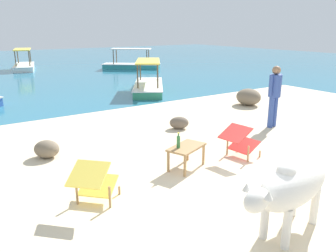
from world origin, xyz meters
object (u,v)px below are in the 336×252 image
(low_bench_table, at_px, (186,150))
(boat_white, at_px, (24,65))
(deck_chair_far, at_px, (94,181))
(boat_teal, at_px, (131,64))
(person_standing, at_px, (275,92))
(cow, at_px, (292,185))
(bottle, at_px, (178,142))
(boat_green, at_px, (148,85))
(deck_chair_near, at_px, (240,140))

(low_bench_table, distance_m, boat_white, 18.26)
(low_bench_table, bearing_deg, deck_chair_far, 167.69)
(boat_teal, height_order, boat_white, same)
(person_standing, height_order, boat_white, person_standing)
(deck_chair_far, xyz_separation_m, boat_teal, (8.59, 15.17, -0.13))
(cow, distance_m, bottle, 2.40)
(deck_chair_far, bearing_deg, low_bench_table, -35.93)
(boat_teal, bearing_deg, low_bench_table, -74.52)
(low_bench_table, xyz_separation_m, boat_green, (3.49, 7.33, -0.11))
(cow, height_order, bottle, cow)
(boat_white, bearing_deg, boat_green, 27.87)
(deck_chair_near, relative_size, deck_chair_far, 0.91)
(deck_chair_far, height_order, boat_teal, boat_teal)
(bottle, xyz_separation_m, deck_chair_far, (-1.78, -0.34, -0.17))
(cow, xyz_separation_m, bottle, (-0.04, 2.40, -0.12))
(deck_chair_far, bearing_deg, boat_white, 36.57)
(boat_white, bearing_deg, low_bench_table, 11.36)
(person_standing, xyz_separation_m, boat_white, (-2.84, 17.32, -0.70))
(bottle, bearing_deg, person_standing, 13.71)
(bottle, distance_m, boat_teal, 16.32)
(bottle, relative_size, boat_green, 0.08)
(deck_chair_near, relative_size, boat_white, 0.22)
(deck_chair_near, bearing_deg, deck_chair_far, 174.72)
(bottle, height_order, deck_chair_far, bottle)
(low_bench_table, bearing_deg, boat_teal, 44.31)
(boat_teal, bearing_deg, cow, -71.89)
(deck_chair_near, distance_m, boat_green, 7.86)
(cow, distance_m, deck_chair_far, 2.77)
(deck_chair_far, distance_m, boat_white, 18.76)
(low_bench_table, height_order, person_standing, person_standing)
(cow, distance_m, deck_chair_near, 2.58)
(bottle, bearing_deg, boat_green, 63.39)
(deck_chair_far, xyz_separation_m, boat_green, (5.44, 7.65, -0.13))
(person_standing, bearing_deg, cow, -55.77)
(deck_chair_far, height_order, boat_green, boat_green)
(cow, relative_size, bottle, 6.18)
(bottle, relative_size, boat_white, 0.08)
(low_bench_table, xyz_separation_m, bottle, (-0.17, 0.02, 0.19))
(deck_chair_far, relative_size, boat_teal, 0.26)
(cow, height_order, boat_green, boat_green)
(deck_chair_near, height_order, boat_teal, boat_teal)
(boat_teal, distance_m, boat_white, 6.82)
(bottle, distance_m, person_standing, 3.86)
(low_bench_table, distance_m, bottle, 0.26)
(cow, relative_size, boat_teal, 0.51)
(person_standing, distance_m, boat_teal, 14.27)
(cow, relative_size, boat_white, 0.48)
(low_bench_table, relative_size, boat_green, 0.23)
(bottle, xyz_separation_m, deck_chair_near, (1.37, -0.21, -0.17))
(cow, xyz_separation_m, boat_white, (0.85, 20.62, -0.42))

